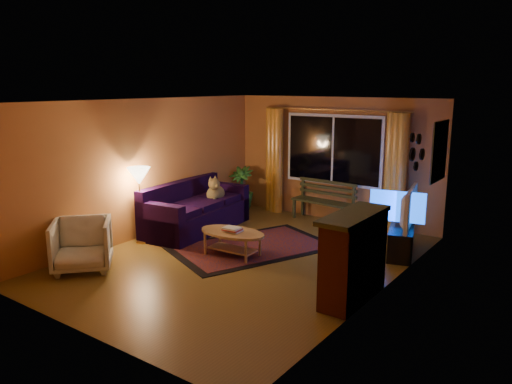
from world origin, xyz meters
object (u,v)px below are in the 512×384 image
Objects in this scene: sofa at (196,207)px; coffee_table at (232,244)px; bench at (323,211)px; tv_console at (401,240)px; armchair at (82,242)px; floor_lamp at (140,206)px.

sofa is 1.68m from coffee_table.
bench is 2.76m from coffee_table.
tv_console is at bearing -23.69° from bench.
armchair is (-1.64, -4.54, 0.22)m from bench.
sofa is 1.71× the size of floor_lamp.
bench is 1.18× the size of tv_console.
armchair is 0.75× the size of tv_console.
floor_lamp reaches higher than tv_console.
armchair reaches higher than coffee_table.
tv_console reaches higher than coffee_table.
armchair is at bearing -106.21° from bench.
armchair is 1.46m from floor_lamp.
tv_console is at bearing 27.95° from floor_lamp.
floor_lamp is at bearing -117.87° from bench.
coffee_table is at bearing -32.89° from sofa.
bench is 2.27m from tv_console.
sofa is 3.79m from tv_console.
bench is 2.60m from sofa.
tv_console is (2.01, -1.04, 0.03)m from bench.
armchair reaches higher than tv_console.
bench is 4.83m from armchair.
floor_lamp is (-0.27, -1.14, 0.20)m from sofa.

